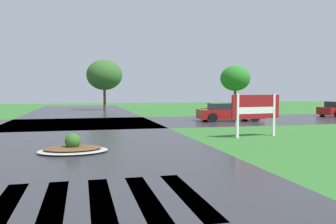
# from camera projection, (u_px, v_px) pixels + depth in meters

# --- Properties ---
(asphalt_roadway) EXTENTS (9.99, 80.00, 0.01)m
(asphalt_roadway) POSITION_uv_depth(u_px,v_px,m) (79.00, 153.00, 12.52)
(asphalt_roadway) COLOR #2B2B30
(asphalt_roadway) RESTS_ON ground
(asphalt_cross_road) EXTENTS (90.00, 8.99, 0.01)m
(asphalt_cross_road) POSITION_uv_depth(u_px,v_px,m) (81.00, 123.00, 23.84)
(asphalt_cross_road) COLOR #2B2B30
(asphalt_cross_road) RESTS_ON ground
(crosswalk_stripes) EXTENTS (4.95, 3.44, 0.01)m
(crosswalk_stripes) POSITION_uv_depth(u_px,v_px,m) (78.00, 202.00, 6.99)
(crosswalk_stripes) COLOR white
(crosswalk_stripes) RESTS_ON ground
(estate_billboard) EXTENTS (2.64, 0.51, 2.04)m
(estate_billboard) POSITION_uv_depth(u_px,v_px,m) (256.00, 109.00, 16.82)
(estate_billboard) COLOR white
(estate_billboard) RESTS_ON ground
(median_island) EXTENTS (2.47, 1.82, 0.68)m
(median_island) POSITION_uv_depth(u_px,v_px,m) (73.00, 148.00, 12.66)
(median_island) COLOR #9E9B93
(median_island) RESTS_ON ground
(car_dark_suv) EXTENTS (4.71, 2.40, 1.28)m
(car_dark_suv) POSITION_uv_depth(u_px,v_px,m) (229.00, 112.00, 25.78)
(car_dark_suv) COLOR maroon
(car_dark_suv) RESTS_ON ground
(background_treeline) EXTENTS (46.89, 6.05, 6.52)m
(background_treeline) POSITION_uv_depth(u_px,v_px,m) (28.00, 72.00, 37.19)
(background_treeline) COLOR #4C3823
(background_treeline) RESTS_ON ground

